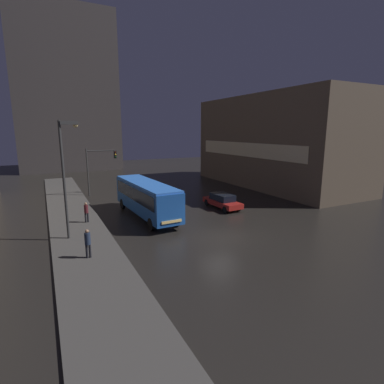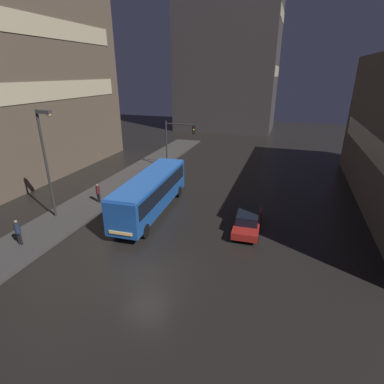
{
  "view_description": "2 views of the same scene",
  "coord_description": "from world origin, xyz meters",
  "px_view_note": "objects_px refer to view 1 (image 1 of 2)",
  "views": [
    {
      "loc": [
        -10.97,
        -17.45,
        7.54
      ],
      "look_at": [
        1.09,
        6.72,
        2.0
      ],
      "focal_mm": 28.0,
      "sensor_mm": 36.0,
      "label": 1
    },
    {
      "loc": [
        6.74,
        -12.33,
        10.54
      ],
      "look_at": [
        -0.15,
        8.74,
        1.64
      ],
      "focal_mm": 28.0,
      "sensor_mm": 36.0,
      "label": 2
    }
  ],
  "objects_px": {
    "car_taxi": "(222,201)",
    "street_lamp_sidewalk": "(66,163)",
    "traffic_light_main": "(98,163)",
    "pedestrian_mid": "(88,241)",
    "pedestrian_near": "(86,211)",
    "bus_near": "(146,196)"
  },
  "relations": [
    {
      "from": "car_taxi",
      "to": "street_lamp_sidewalk",
      "type": "bearing_deg",
      "value": 8.61
    },
    {
      "from": "traffic_light_main",
      "to": "pedestrian_mid",
      "type": "bearing_deg",
      "value": -101.8
    },
    {
      "from": "car_taxi",
      "to": "pedestrian_mid",
      "type": "bearing_deg",
      "value": 24.23
    },
    {
      "from": "car_taxi",
      "to": "street_lamp_sidewalk",
      "type": "height_order",
      "value": "street_lamp_sidewalk"
    },
    {
      "from": "car_taxi",
      "to": "pedestrian_near",
      "type": "xyz_separation_m",
      "value": [
        -12.77,
        0.53,
        0.38
      ]
    },
    {
      "from": "pedestrian_near",
      "to": "traffic_light_main",
      "type": "distance_m",
      "value": 11.81
    },
    {
      "from": "car_taxi",
      "to": "traffic_light_main",
      "type": "xyz_separation_m",
      "value": [
        -9.78,
        11.63,
        3.08
      ]
    },
    {
      "from": "bus_near",
      "to": "pedestrian_mid",
      "type": "xyz_separation_m",
      "value": [
        -5.94,
        -7.24,
        -0.75
      ]
    },
    {
      "from": "traffic_light_main",
      "to": "street_lamp_sidewalk",
      "type": "distance_m",
      "value": 15.17
    },
    {
      "from": "pedestrian_near",
      "to": "car_taxi",
      "type": "bearing_deg",
      "value": -38.29
    },
    {
      "from": "car_taxi",
      "to": "pedestrian_near",
      "type": "bearing_deg",
      "value": -4.9
    },
    {
      "from": "pedestrian_near",
      "to": "street_lamp_sidewalk",
      "type": "distance_m",
      "value": 5.64
    },
    {
      "from": "bus_near",
      "to": "pedestrian_near",
      "type": "height_order",
      "value": "bus_near"
    },
    {
      "from": "car_taxi",
      "to": "pedestrian_mid",
      "type": "distance_m",
      "value": 15.29
    },
    {
      "from": "bus_near",
      "to": "traffic_light_main",
      "type": "bearing_deg",
      "value": -82.32
    },
    {
      "from": "car_taxi",
      "to": "street_lamp_sidewalk",
      "type": "xyz_separation_m",
      "value": [
        -14.2,
        -2.8,
        4.7
      ]
    },
    {
      "from": "bus_near",
      "to": "pedestrian_near",
      "type": "distance_m",
      "value": 5.13
    },
    {
      "from": "bus_near",
      "to": "street_lamp_sidewalk",
      "type": "height_order",
      "value": "street_lamp_sidewalk"
    },
    {
      "from": "pedestrian_near",
      "to": "pedestrian_mid",
      "type": "bearing_deg",
      "value": -132.68
    },
    {
      "from": "pedestrian_mid",
      "to": "street_lamp_sidewalk",
      "type": "xyz_separation_m",
      "value": [
        -0.55,
        4.09,
        4.27
      ]
    },
    {
      "from": "bus_near",
      "to": "car_taxi",
      "type": "bearing_deg",
      "value": 174.6
    },
    {
      "from": "bus_near",
      "to": "street_lamp_sidewalk",
      "type": "bearing_deg",
      "value": 23.12
    }
  ]
}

